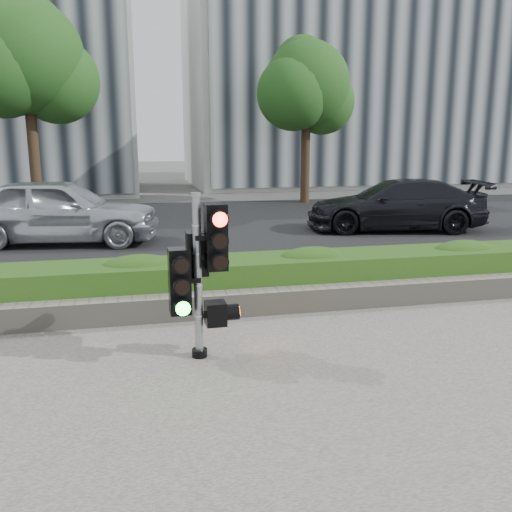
% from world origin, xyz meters
% --- Properties ---
extents(ground, '(120.00, 120.00, 0.00)m').
position_xyz_m(ground, '(0.00, 0.00, 0.00)').
color(ground, '#51514C').
rests_on(ground, ground).
extents(road, '(60.00, 13.00, 0.02)m').
position_xyz_m(road, '(0.00, 10.00, 0.01)').
color(road, black).
rests_on(road, ground).
extents(curb, '(60.00, 0.25, 0.12)m').
position_xyz_m(curb, '(0.00, 3.15, 0.06)').
color(curb, gray).
rests_on(curb, ground).
extents(stone_wall, '(12.00, 0.32, 0.34)m').
position_xyz_m(stone_wall, '(0.00, 1.90, 0.20)').
color(stone_wall, gray).
rests_on(stone_wall, sidewalk).
extents(hedge, '(12.00, 1.00, 0.68)m').
position_xyz_m(hedge, '(0.00, 2.55, 0.37)').
color(hedge, '#4D882A').
rests_on(hedge, sidewalk).
extents(building_right, '(18.00, 10.00, 12.00)m').
position_xyz_m(building_right, '(11.00, 25.00, 6.00)').
color(building_right, '#B7B7B2').
rests_on(building_right, ground).
extents(tree_left, '(4.61, 4.03, 7.34)m').
position_xyz_m(tree_left, '(-4.52, 14.56, 5.04)').
color(tree_left, black).
rests_on(tree_left, ground).
extents(tree_right, '(4.10, 3.58, 6.53)m').
position_xyz_m(tree_right, '(5.48, 15.55, 4.48)').
color(tree_right, black).
rests_on(tree_right, ground).
extents(traffic_signal, '(0.66, 0.49, 1.91)m').
position_xyz_m(traffic_signal, '(-0.53, 0.50, 1.09)').
color(traffic_signal, black).
rests_on(traffic_signal, sidewalk).
extents(car_silver, '(4.95, 2.54, 1.61)m').
position_xyz_m(car_silver, '(-3.02, 8.27, 0.83)').
color(car_silver, silver).
rests_on(car_silver, road).
extents(car_dark, '(5.18, 2.94, 1.42)m').
position_xyz_m(car_dark, '(5.86, 8.36, 0.73)').
color(car_dark, black).
rests_on(car_dark, road).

